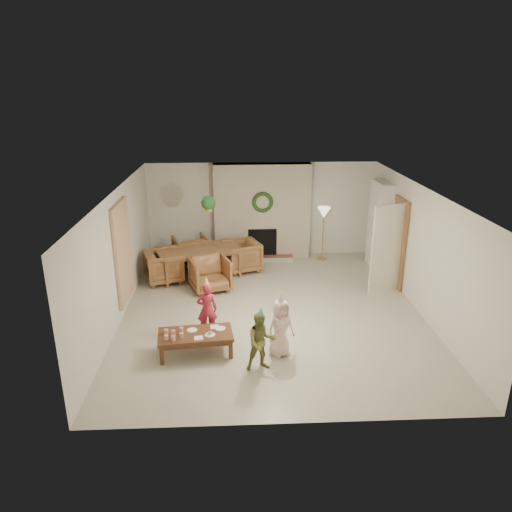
{
  "coord_description": "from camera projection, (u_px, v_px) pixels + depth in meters",
  "views": [
    {
      "loc": [
        -0.75,
        -8.84,
        4.37
      ],
      "look_at": [
        -0.3,
        0.4,
        1.05
      ],
      "focal_mm": 33.43,
      "sensor_mm": 36.0,
      "label": 1
    }
  ],
  "objects": [
    {
      "name": "door_leaf",
      "position": [
        387.0,
        249.0,
        10.37
      ],
      "size": [
        0.77,
        0.32,
        2.0
      ],
      "primitive_type": "cube",
      "rotation": [
        0.0,
        0.0,
        -1.22
      ],
      "color": "beige",
      "rests_on": "floor"
    },
    {
      "name": "cup_c",
      "position": [
        173.0,
        338.0,
        7.87
      ],
      "size": [
        0.08,
        0.08,
        0.09
      ],
      "primitive_type": "cylinder",
      "rotation": [
        0.0,
        0.0,
        0.11
      ],
      "color": "silver",
      "rests_on": "coffee_table_top"
    },
    {
      "name": "coffee_leg_br",
      "position": [
        227.0,
        335.0,
        8.52
      ],
      "size": [
        0.08,
        0.08,
        0.33
      ],
      "primitive_type": "cube",
      "rotation": [
        0.0,
        0.0,
        0.11
      ],
      "color": "#522F1B",
      "rests_on": "floor"
    },
    {
      "name": "cup_f",
      "position": [
        181.0,
        330.0,
        8.14
      ],
      "size": [
        0.08,
        0.08,
        0.09
      ],
      "primitive_type": "cylinder",
      "rotation": [
        0.0,
        0.0,
        0.11
      ],
      "color": "silver",
      "rests_on": "coffee_table_top"
    },
    {
      "name": "child_red",
      "position": [
        207.0,
        309.0,
        8.69
      ],
      "size": [
        0.39,
        0.28,
        1.03
      ],
      "primitive_type": "imported",
      "rotation": [
        0.0,
        0.0,
        3.22
      ],
      "color": "#A32236",
      "rests_on": "floor"
    },
    {
      "name": "ceiling",
      "position": [
        273.0,
        191.0,
        8.98
      ],
      "size": [
        7.0,
        7.0,
        0.0
      ],
      "primitive_type": "plane",
      "rotation": [
        3.14,
        0.0,
        0.0
      ],
      "color": "white",
      "rests_on": "wall_back"
    },
    {
      "name": "floor_lamp_shade",
      "position": [
        324.0,
        213.0,
        12.28
      ],
      "size": [
        0.34,
        0.34,
        0.28
      ],
      "primitive_type": "cone",
      "rotation": [
        3.14,
        0.0,
        0.0
      ],
      "color": "beige",
      "rests_on": "floor_lamp_post"
    },
    {
      "name": "curtain_panel",
      "position": [
        123.0,
        252.0,
        9.45
      ],
      "size": [
        0.06,
        1.2,
        2.0
      ],
      "primitive_type": "cube",
      "color": "beige",
      "rests_on": "wall_left"
    },
    {
      "name": "child_pink",
      "position": [
        280.0,
        328.0,
        8.04
      ],
      "size": [
        0.6,
        0.53,
        1.02
      ],
      "primitive_type": "imported",
      "rotation": [
        0.0,
        0.0,
        0.5
      ],
      "color": "#F8C7C7",
      "rests_on": "floor"
    },
    {
      "name": "floor_lamp_post",
      "position": [
        323.0,
        235.0,
        12.49
      ],
      "size": [
        0.03,
        0.03,
        1.27
      ],
      "primitive_type": "cylinder",
      "color": "gold",
      "rests_on": "floor"
    },
    {
      "name": "child_plaid",
      "position": [
        261.0,
        342.0,
        7.63
      ],
      "size": [
        0.54,
        0.46,
        0.99
      ],
      "primitive_type": "imported",
      "rotation": [
        0.0,
        0.0,
        0.18
      ],
      "color": "olive",
      "rests_on": "floor"
    },
    {
      "name": "wall_left",
      "position": [
        119.0,
        256.0,
        9.26
      ],
      "size": [
        0.0,
        7.0,
        7.0
      ],
      "primitive_type": "plane",
      "rotation": [
        1.57,
        0.0,
        1.57
      ],
      "color": "silver",
      "rests_on": "floor"
    },
    {
      "name": "fireplace_wreath",
      "position": [
        263.0,
        202.0,
        12.19
      ],
      "size": [
        0.54,
        0.1,
        0.54
      ],
      "primitive_type": "torus",
      "rotation": [
        1.57,
        0.0,
        0.0
      ],
      "color": "#193E17",
      "rests_on": "fireplace_mass"
    },
    {
      "name": "dining_chair_left",
      "position": [
        164.0,
        266.0,
        11.14
      ],
      "size": [
        1.05,
        1.04,
        0.76
      ],
      "primitive_type": "imported",
      "rotation": [
        0.0,
        0.0,
        1.9
      ],
      "color": "brown",
      "rests_on": "floor"
    },
    {
      "name": "wall_back",
      "position": [
        262.0,
        210.0,
        12.69
      ],
      "size": [
        7.0,
        0.0,
        7.0
      ],
      "primitive_type": "plane",
      "rotation": [
        1.57,
        0.0,
        0.0
      ],
      "color": "silver",
      "rests_on": "floor"
    },
    {
      "name": "bookshelf_shelf_c",
      "position": [
        379.0,
        220.0,
        11.69
      ],
      "size": [
        0.3,
        0.92,
        0.03
      ],
      "primitive_type": "cube",
      "color": "white",
      "rests_on": "bookshelf_carcass"
    },
    {
      "name": "napkin_left",
      "position": [
        199.0,
        338.0,
        7.96
      ],
      "size": [
        0.16,
        0.16,
        0.01
      ],
      "primitive_type": "cube",
      "rotation": [
        0.0,
        0.0,
        0.11
      ],
      "color": "#FFBBD1",
      "rests_on": "coffee_table_top"
    },
    {
      "name": "door_frame",
      "position": [
        398.0,
        243.0,
        10.74
      ],
      "size": [
        0.05,
        0.86,
        2.04
      ],
      "primitive_type": "cube",
      "color": "brown",
      "rests_on": "floor"
    },
    {
      "name": "dining_table",
      "position": [
        200.0,
        263.0,
        11.45
      ],
      "size": [
        2.2,
        1.67,
        0.69
      ],
      "primitive_type": "imported",
      "rotation": [
        0.0,
        0.0,
        0.33
      ],
      "color": "brown",
      "rests_on": "floor"
    },
    {
      "name": "hanging_plant_pot",
      "position": [
        209.0,
        208.0,
        10.57
      ],
      "size": [
        0.16,
        0.16,
        0.12
      ],
      "primitive_type": "cylinder",
      "color": "#A76D36",
      "rests_on": "hanging_plant_cord"
    },
    {
      "name": "wall_front",
      "position": [
        294.0,
        343.0,
        6.11
      ],
      "size": [
        7.0,
        0.0,
        7.0
      ],
      "primitive_type": "plane",
      "rotation": [
        -1.57,
        0.0,
        0.0
      ],
      "color": "silver",
      "rests_on": "floor"
    },
    {
      "name": "plate_c",
      "position": [
        220.0,
        328.0,
        8.27
      ],
      "size": [
        0.19,
        0.19,
        0.01
      ],
      "primitive_type": "cylinder",
      "rotation": [
        0.0,
        0.0,
        0.11
      ],
      "color": "white",
      "rests_on": "coffee_table_top"
    },
    {
      "name": "fireplace_hearth",
      "position": [
        263.0,
        258.0,
        12.58
      ],
      "size": [
        1.6,
        0.3,
        0.12
      ],
      "primitive_type": "cube",
      "color": "maroon",
      "rests_on": "floor"
    },
    {
      "name": "dining_chair_right",
      "position": [
        242.0,
        256.0,
        11.81
      ],
      "size": [
        1.05,
        1.04,
        0.76
      ],
      "primitive_type": "imported",
      "rotation": [
        0.0,
        0.0,
        -1.24
      ],
      "color": "brown",
      "rests_on": "floor"
    },
    {
      "name": "cup_a",
      "position": [
        166.0,
        337.0,
        7.89
      ],
      "size": [
        0.08,
        0.08,
        0.09
      ],
      "primitive_type": "cylinder",
      "rotation": [
        0.0,
        0.0,
        0.11
      ],
      "color": "silver",
      "rests_on": "coffee_table_top"
    },
    {
      "name": "cup_d",
      "position": [
        173.0,
        333.0,
        8.05
      ],
      "size": [
        0.08,
        0.08,
        0.09
      ],
      "primitive_type": "cylinder",
      "rotation": [
        0.0,
        0.0,
        0.11
      ],
      "color": "silver",
      "rests_on": "coffee_table_top"
    },
    {
      "name": "dining_chair_near",
      "position": [
        210.0,
        274.0,
        10.69
      ],
      "size": [
        1.04,
        1.05,
        0.76
      ],
      "primitive_type": "imported",
      "rotation": [
        0.0,
        0.0,
        0.33
      ],
      "color": "brown",
      "rests_on": "floor"
    },
    {
      "name": "bookshelf_shelf_b",
      "position": [
        378.0,
        236.0,
        11.83
      ],
      "size": [
        0.3,
        0.92,
        0.03
      ],
      "primitive_type": "cube",
      "color": "white",
      "rests_on": "bookshelf_carcass"
    },
    {
      "name": "party_hat_red",
      "position": [
        206.0,
        281.0,
        8.51
      ],
      "size": [
        0.17,
        0.17,
        0.19
      ],
      "primitive_type": "cone",
      "rotation": [
        0.0,
        0.0,
        -0.27
      ],
      "color": "#E9DF4D",
      "rests_on": "child_red"
    },
    {
      "name": "bookshelf_shelf_a",
      "position": [
        376.0,
        251.0,
        11.96
      ],
      "size": [
        0.3,
        0.92,
        0.03
      ],
      "primitive_type": "cube",
      "color": "white",
      "rests_on": "bookshelf_carcass"
    },
    {
      "name": "floor",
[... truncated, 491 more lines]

